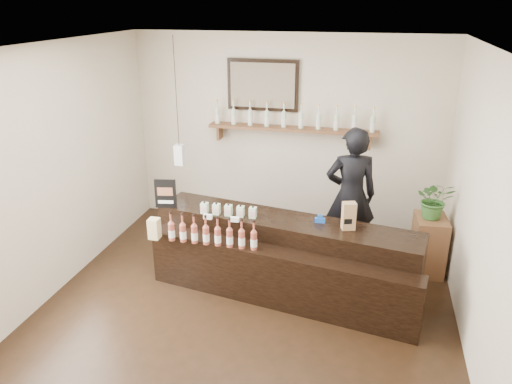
% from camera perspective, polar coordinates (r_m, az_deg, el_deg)
% --- Properties ---
extents(ground, '(5.00, 5.00, 0.00)m').
position_cam_1_polar(ground, '(5.61, -1.46, -13.79)').
color(ground, black).
rests_on(ground, ground).
extents(room_shell, '(5.00, 5.00, 5.00)m').
position_cam_1_polar(room_shell, '(4.83, -1.65, 2.98)').
color(room_shell, beige).
rests_on(room_shell, ground).
extents(back_wall_decor, '(2.66, 0.96, 1.69)m').
position_cam_1_polar(back_wall_decor, '(7.09, 2.12, 9.38)').
color(back_wall_decor, brown).
rests_on(back_wall_decor, ground).
extents(counter, '(3.15, 1.36, 1.01)m').
position_cam_1_polar(counter, '(5.82, 3.00, -7.66)').
color(counter, black).
rests_on(counter, ground).
extents(promo_sign, '(0.26, 0.07, 0.36)m').
position_cam_1_polar(promo_sign, '(6.04, -10.30, -0.19)').
color(promo_sign, black).
rests_on(promo_sign, counter).
extents(paper_bag, '(0.17, 0.14, 0.31)m').
position_cam_1_polar(paper_bag, '(5.50, 10.55, -2.70)').
color(paper_bag, '#A1714E').
rests_on(paper_bag, counter).
extents(tape_dispenser, '(0.12, 0.05, 0.10)m').
position_cam_1_polar(tape_dispenser, '(5.65, 7.32, -3.12)').
color(tape_dispenser, '#194EAF').
rests_on(tape_dispenser, counter).
extents(side_cabinet, '(0.41, 0.53, 0.73)m').
position_cam_1_polar(side_cabinet, '(6.57, 19.11, -5.73)').
color(side_cabinet, brown).
rests_on(side_cabinet, ground).
extents(potted_plant, '(0.44, 0.39, 0.48)m').
position_cam_1_polar(potted_plant, '(6.33, 19.76, -0.82)').
color(potted_plant, '#316026').
rests_on(potted_plant, side_cabinet).
extents(shopkeeper, '(0.82, 0.64, 2.01)m').
position_cam_1_polar(shopkeeper, '(6.38, 10.83, 0.56)').
color(shopkeeper, black).
rests_on(shopkeeper, ground).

